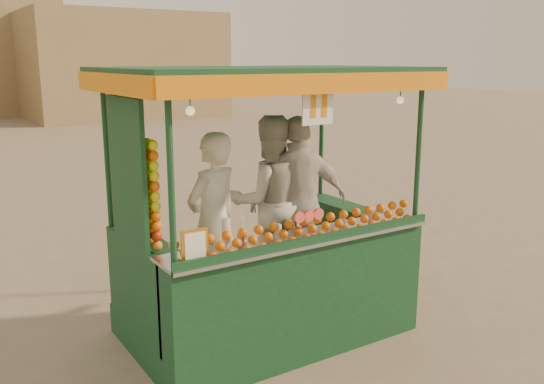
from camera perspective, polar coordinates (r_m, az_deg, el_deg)
ground at (r=6.16m, az=-3.31°, el=-14.03°), size 90.00×90.00×0.00m
building_right at (r=30.39m, az=-14.44°, el=11.88°), size 9.00×6.00×5.00m
juice_cart at (r=5.83m, az=-0.71°, el=-6.20°), size 2.99×1.93×2.71m
vendor_left at (r=5.80m, az=-5.78°, el=-2.93°), size 0.76×0.63×1.79m
vendor_middle at (r=6.39m, az=-0.25°, el=-0.93°), size 1.08×0.94×1.89m
vendor_right at (r=6.39m, az=2.67°, el=-0.98°), size 1.19×0.72×1.89m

